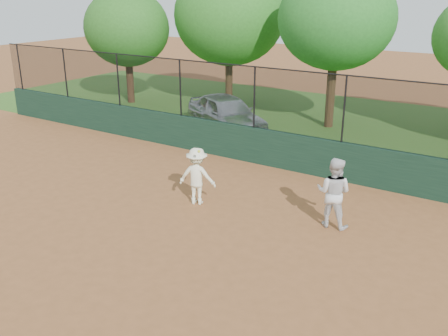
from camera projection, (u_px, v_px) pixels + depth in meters
The scene contains 10 objects.
ground at pixel (145, 236), 11.78m from camera, with size 80.00×80.00×0.00m, color #93572F.
back_wall at pixel (267, 147), 16.30m from camera, with size 26.00×0.20×1.20m, color #173323.
grass_strip at pixel (333, 125), 21.24m from camera, with size 36.00×12.00×0.01m, color #2E591B.
parked_car at pixel (226, 113), 20.04m from camera, with size 1.79×4.45×1.51m, color #B6BAC0.
player_second at pixel (334, 193), 12.00m from camera, with size 0.85×0.66×1.76m, color silver.
player_main at pixel (197, 176), 13.31m from camera, with size 1.14×0.88×1.70m.
fence_assembly at pixel (267, 98), 15.76m from camera, with size 26.00×0.06×2.00m.
tree_0 at pixel (127, 28), 24.23m from camera, with size 4.31×3.92×5.54m.
tree_1 at pixel (229, 16), 23.29m from camera, with size 5.36×4.87×6.60m.
tree_2 at pixel (336, 19), 19.53m from camera, with size 4.67×4.25×6.40m.
Camera 1 is at (7.29, -7.81, 5.53)m, focal length 40.00 mm.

